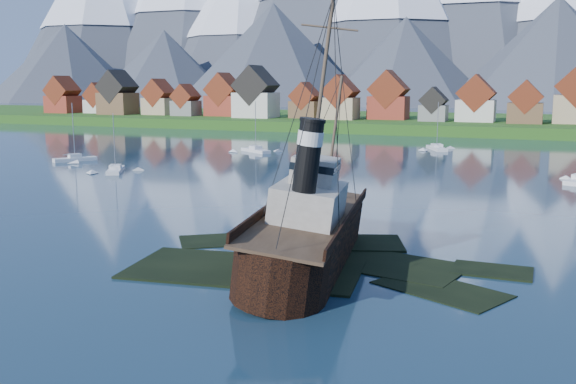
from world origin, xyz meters
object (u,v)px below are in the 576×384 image
at_px(tugboat_wreck, 310,228).
at_px(sailboat_a, 116,171).
at_px(sailboat_e, 437,149).
at_px(sailboat_b, 75,160).
at_px(sailboat_c, 256,151).

distance_m(tugboat_wreck, sailboat_a, 61.18).
distance_m(sailboat_a, sailboat_e, 70.33).
bearing_deg(tugboat_wreck, sailboat_b, 134.25).
bearing_deg(sailboat_e, sailboat_c, -175.71).
bearing_deg(sailboat_b, sailboat_e, 71.23).
relative_size(sailboat_a, sailboat_b, 0.89).
bearing_deg(sailboat_b, tugboat_wreck, -3.09).
relative_size(sailboat_b, sailboat_e, 1.05).
xyz_separation_m(sailboat_a, sailboat_c, (8.53, 36.33, 0.03)).
xyz_separation_m(tugboat_wreck, sailboat_b, (-64.07, 47.25, -2.51)).
relative_size(tugboat_wreck, sailboat_a, 2.76).
distance_m(sailboat_a, sailboat_c, 37.31).
xyz_separation_m(sailboat_b, sailboat_c, (24.67, 27.03, -0.02)).
bearing_deg(sailboat_b, sailboat_c, 80.93).
relative_size(sailboat_a, sailboat_c, 0.90).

